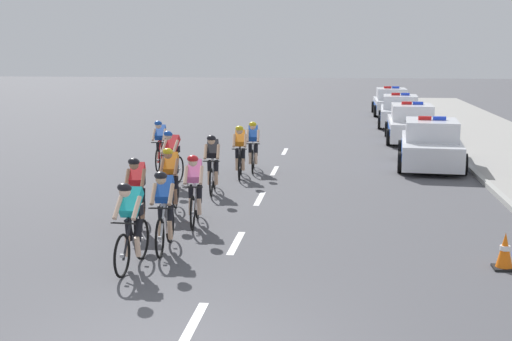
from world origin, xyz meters
name	(u,v)px	position (x,y,z in m)	size (l,w,h in m)	color
kerb_edge	(470,168)	(5.92, 14.00, 0.07)	(0.16, 60.00, 0.13)	#9E9E99
lane_markings_centre	(249,218)	(0.00, 7.17, 0.00)	(0.14, 21.60, 0.01)	white
cyclist_lead	(131,223)	(-1.52, 3.44, 0.79)	(0.43, 1.72, 1.56)	black
cyclist_second	(164,209)	(-1.23, 4.55, 0.79)	(0.43, 1.72, 1.56)	black
cyclist_third	(137,191)	(-2.17, 5.99, 0.79)	(0.45, 1.72, 1.56)	black
cyclist_fourth	(195,188)	(-1.07, 6.49, 0.79)	(0.45, 1.72, 1.56)	black
cyclist_fifth	(171,179)	(-1.81, 7.42, 0.79)	(0.43, 1.72, 1.56)	black
cyclist_sixth	(212,162)	(-1.29, 9.77, 0.79)	(0.45, 1.72, 1.56)	black
cyclist_seventh	(172,157)	(-2.53, 10.52, 0.79)	(0.45, 1.72, 1.56)	black
cyclist_eighth	(240,150)	(-0.89, 11.96, 0.79)	(0.45, 1.72, 1.56)	black
cyclist_ninth	(160,144)	(-3.50, 13.02, 0.79)	(0.44, 1.72, 1.56)	black
cyclist_tenth	(253,145)	(-0.65, 13.08, 0.79)	(0.44, 1.72, 1.56)	black
police_car_nearest	(431,145)	(4.79, 14.51, 0.68)	(2.28, 4.53, 1.59)	silver
police_car_second	(411,124)	(4.79, 20.55, 0.68)	(2.14, 4.47, 1.59)	white
police_car_third	(400,112)	(4.79, 26.01, 0.68)	(2.21, 4.50, 1.59)	silver
police_car_furthest	(391,103)	(4.79, 31.80, 0.68)	(2.01, 4.41, 1.59)	silver
traffic_cone_near	(505,251)	(4.72, 4.14, 0.31)	(0.36, 0.36, 0.64)	black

